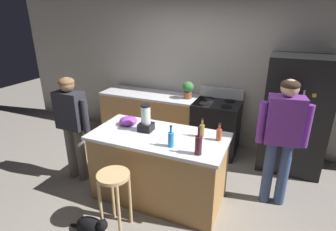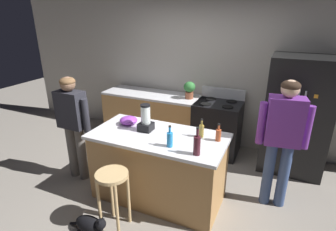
# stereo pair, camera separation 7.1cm
# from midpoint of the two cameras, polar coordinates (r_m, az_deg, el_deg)

# --- Properties ---
(ground_plane) EXTENTS (14.00, 14.00, 0.00)m
(ground_plane) POSITION_cam_midpoint_polar(r_m,az_deg,el_deg) (3.80, -2.39, -16.68)
(ground_plane) COLOR gray
(back_wall) EXTENTS (8.00, 0.10, 2.70)m
(back_wall) POSITION_cam_midpoint_polar(r_m,az_deg,el_deg) (4.93, 7.14, 9.59)
(back_wall) COLOR #BCB7AD
(back_wall) RESTS_ON ground_plane
(kitchen_island) EXTENTS (1.69, 0.84, 0.91)m
(kitchen_island) POSITION_cam_midpoint_polar(r_m,az_deg,el_deg) (3.54, -2.51, -10.82)
(kitchen_island) COLOR #B7844C
(kitchen_island) RESTS_ON ground_plane
(back_counter_run) EXTENTS (2.00, 0.64, 0.91)m
(back_counter_run) POSITION_cam_midpoint_polar(r_m,az_deg,el_deg) (5.10, -3.25, -0.37)
(back_counter_run) COLOR #B7844C
(back_counter_run) RESTS_ON ground_plane
(refrigerator) EXTENTS (0.90, 0.73, 1.76)m
(refrigerator) POSITION_cam_midpoint_polar(r_m,az_deg,el_deg) (4.45, 24.93, 0.16)
(refrigerator) COLOR black
(refrigerator) RESTS_ON ground_plane
(stove_range) EXTENTS (0.76, 0.65, 1.09)m
(stove_range) POSITION_cam_midpoint_polar(r_m,az_deg,el_deg) (4.71, 9.70, -2.41)
(stove_range) COLOR black
(stove_range) RESTS_ON ground_plane
(person_by_island_left) EXTENTS (0.59, 0.23, 1.54)m
(person_by_island_left) POSITION_cam_midpoint_polar(r_m,az_deg,el_deg) (3.96, -20.32, -0.93)
(person_by_island_left) COLOR #66605B
(person_by_island_left) RESTS_ON ground_plane
(person_by_sink_right) EXTENTS (0.60, 0.28, 1.64)m
(person_by_sink_right) POSITION_cam_midpoint_polar(r_m,az_deg,el_deg) (3.44, 22.62, -3.40)
(person_by_sink_right) COLOR #384C7A
(person_by_sink_right) RESTS_ON ground_plane
(bar_stool) EXTENTS (0.36, 0.36, 0.71)m
(bar_stool) POSITION_cam_midpoint_polar(r_m,az_deg,el_deg) (3.09, -12.06, -14.60)
(bar_stool) COLOR tan
(bar_stool) RESTS_ON ground_plane
(cat) EXTENTS (0.52, 0.18, 0.26)m
(cat) POSITION_cam_midpoint_polar(r_m,az_deg,el_deg) (3.34, -16.48, -21.58)
(cat) COLOR black
(cat) RESTS_ON ground_plane
(potted_plant) EXTENTS (0.20, 0.20, 0.30)m
(potted_plant) POSITION_cam_midpoint_polar(r_m,az_deg,el_deg) (4.66, 3.81, 5.69)
(potted_plant) COLOR brown
(potted_plant) RESTS_ON back_counter_run
(blender_appliance) EXTENTS (0.17, 0.17, 0.35)m
(blender_appliance) POSITION_cam_midpoint_polar(r_m,az_deg,el_deg) (3.39, -5.32, -0.92)
(blender_appliance) COLOR black
(blender_appliance) RESTS_ON kitchen_island
(bottle_wine) EXTENTS (0.08, 0.08, 0.32)m
(bottle_wine) POSITION_cam_midpoint_polar(r_m,az_deg,el_deg) (2.85, 5.78, -6.15)
(bottle_wine) COLOR #471923
(bottle_wine) RESTS_ON kitchen_island
(bottle_soda) EXTENTS (0.07, 0.07, 0.26)m
(bottle_soda) POSITION_cam_midpoint_polar(r_m,az_deg,el_deg) (3.00, -0.06, -5.02)
(bottle_soda) COLOR #268CD8
(bottle_soda) RESTS_ON kitchen_island
(bottle_cooking_sauce) EXTENTS (0.06, 0.06, 0.22)m
(bottle_cooking_sauce) POSITION_cam_midpoint_polar(r_m,az_deg,el_deg) (3.20, 10.16, -3.94)
(bottle_cooking_sauce) COLOR #B24C26
(bottle_cooking_sauce) RESTS_ON kitchen_island
(bottle_vinegar) EXTENTS (0.06, 0.06, 0.24)m
(bottle_vinegar) POSITION_cam_midpoint_polar(r_m,az_deg,el_deg) (3.26, 6.60, -3.12)
(bottle_vinegar) COLOR olive
(bottle_vinegar) RESTS_ON kitchen_island
(mixing_bowl) EXTENTS (0.24, 0.24, 0.11)m
(mixing_bowl) POSITION_cam_midpoint_polar(r_m,az_deg,el_deg) (3.64, -9.00, -1.11)
(mixing_bowl) COLOR purple
(mixing_bowl) RESTS_ON kitchen_island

